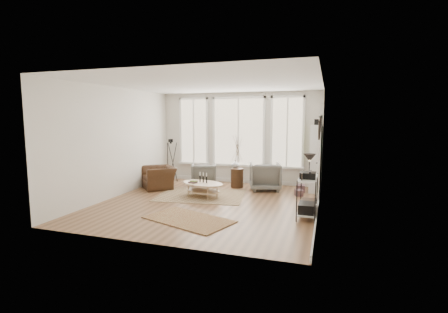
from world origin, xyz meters
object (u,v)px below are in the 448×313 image
(armchair_right, at_px, (265,176))
(accent_chair, at_px, (159,177))
(bookcase, at_px, (316,158))
(coffee_table, at_px, (202,186))
(armchair_left, at_px, (204,175))
(side_table, at_px, (237,162))
(low_shelf, at_px, (308,192))

(armchair_right, distance_m, accent_chair, 3.16)
(bookcase, height_order, coffee_table, bookcase)
(armchair_left, height_order, side_table, side_table)
(armchair_left, bearing_deg, low_shelf, 125.47)
(armchair_left, bearing_deg, side_table, 164.13)
(armchair_left, xyz_separation_m, armchair_right, (1.92, -0.01, 0.05))
(side_table, bearing_deg, armchair_left, -175.46)
(coffee_table, height_order, armchair_left, armchair_left)
(bookcase, height_order, side_table, bookcase)
(low_shelf, bearing_deg, bookcase, 88.72)
(coffee_table, bearing_deg, bookcase, 30.90)
(coffee_table, xyz_separation_m, armchair_left, (-0.50, 1.38, 0.05))
(bookcase, distance_m, armchair_right, 1.54)
(low_shelf, height_order, armchair_left, low_shelf)
(bookcase, xyz_separation_m, low_shelf, (-0.06, -2.52, -0.44))
(accent_chair, bearing_deg, armchair_left, 80.38)
(low_shelf, bearing_deg, accent_chair, 161.78)
(armchair_right, bearing_deg, bookcase, 177.12)
(bookcase, distance_m, accent_chair, 4.64)
(low_shelf, height_order, armchair_right, low_shelf)
(armchair_left, xyz_separation_m, accent_chair, (-1.15, -0.76, -0.02))
(low_shelf, xyz_separation_m, armchair_left, (-3.26, 2.21, -0.16))
(low_shelf, distance_m, armchair_left, 3.94)
(bookcase, height_order, armchair_right, bookcase)
(armchair_left, relative_size, side_table, 0.47)
(accent_chair, bearing_deg, coffee_table, 26.40)
(coffee_table, distance_m, side_table, 1.63)
(coffee_table, relative_size, side_table, 0.87)
(bookcase, distance_m, armchair_left, 3.39)
(coffee_table, distance_m, accent_chair, 1.76)
(low_shelf, bearing_deg, armchair_left, 145.88)
(coffee_table, xyz_separation_m, armchair_right, (1.42, 1.36, 0.10))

